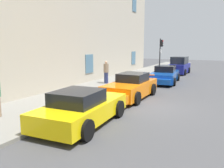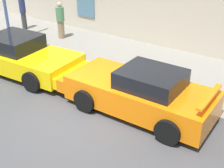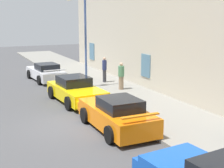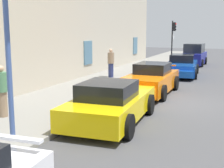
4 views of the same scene
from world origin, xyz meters
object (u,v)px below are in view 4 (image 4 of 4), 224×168
(sportscar_yellow_flank, at_px, (113,103))
(pedestrian_admiring, at_px, (2,91))
(traffic_light, at_px, (173,36))
(sportscar_white_middle, at_px, (150,81))
(sportscar_tail_end, at_px, (181,67))
(pedestrian_strolling, at_px, (111,63))
(hatchback_parked, at_px, (194,55))

(sportscar_yellow_flank, height_order, pedestrian_admiring, pedestrian_admiring)
(traffic_light, bearing_deg, pedestrian_admiring, 171.64)
(sportscar_white_middle, xyz_separation_m, sportscar_tail_end, (6.63, -0.31, -0.04))
(sportscar_yellow_flank, distance_m, traffic_light, 15.06)
(pedestrian_admiring, distance_m, pedestrian_strolling, 9.62)
(pedestrian_strolling, bearing_deg, sportscar_yellow_flank, -156.89)
(hatchback_parked, bearing_deg, sportscar_tail_end, -178.91)
(sportscar_white_middle, height_order, sportscar_tail_end, sportscar_white_middle)
(sportscar_tail_end, bearing_deg, sportscar_white_middle, 177.30)
(hatchback_parked, bearing_deg, sportscar_yellow_flank, 179.62)
(pedestrian_admiring, bearing_deg, pedestrian_strolling, 0.30)
(sportscar_white_middle, relative_size, traffic_light, 1.35)
(sportscar_white_middle, distance_m, pedestrian_strolling, 4.89)
(sportscar_white_middle, relative_size, pedestrian_strolling, 2.75)
(pedestrian_strolling, bearing_deg, pedestrian_admiring, -179.70)
(sportscar_yellow_flank, bearing_deg, sportscar_white_middle, 0.76)
(sportscar_yellow_flank, relative_size, sportscar_white_middle, 1.04)
(sportscar_yellow_flank, xyz_separation_m, traffic_light, (14.90, 1.07, 1.95))
(sportscar_tail_end, distance_m, pedestrian_admiring, 13.34)
(hatchback_parked, bearing_deg, pedestrian_strolling, 159.94)
(pedestrian_admiring, bearing_deg, hatchback_parked, -10.38)
(pedestrian_admiring, xyz_separation_m, pedestrian_strolling, (9.62, 0.05, 0.00))
(sportscar_yellow_flank, distance_m, pedestrian_admiring, 3.75)
(sportscar_white_middle, relative_size, hatchback_parked, 1.30)
(pedestrian_strolling, bearing_deg, sportscar_tail_end, -49.70)
(hatchback_parked, relative_size, traffic_light, 1.04)
(sportscar_white_middle, distance_m, pedestrian_admiring, 7.07)
(pedestrian_admiring, bearing_deg, traffic_light, -8.36)
(pedestrian_admiring, bearing_deg, sportscar_yellow_flank, -68.33)
(sportscar_yellow_flank, relative_size, pedestrian_strolling, 2.86)
(sportscar_white_middle, relative_size, pedestrian_admiring, 2.76)
(traffic_light, bearing_deg, sportscar_yellow_flank, -175.88)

